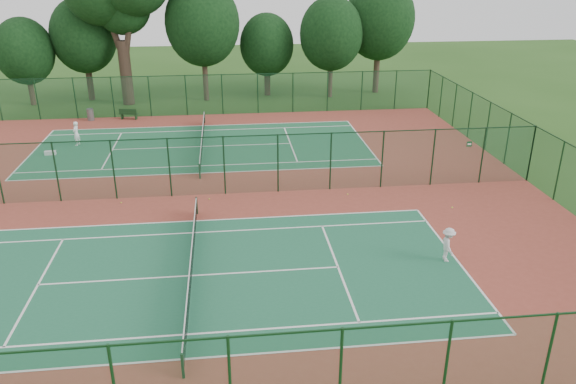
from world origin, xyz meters
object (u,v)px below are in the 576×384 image
Objects in this scene: trash_bin at (90,115)px; player_near at (448,245)px; bench at (129,114)px; player_far at (76,133)px; kit_bag at (50,153)px.

player_near is at bearing -51.41° from trash_bin.
trash_bin is at bearing 42.42° from player_near.
player_near reaches higher than trash_bin.
bench is (-17.78, 26.16, -0.33)m from player_near.
trash_bin is (-0.44, 6.87, -0.39)m from player_far.
player_far reaches higher than kit_bag.
trash_bin is 8.94m from kit_bag.
player_near is 31.63m from bench.
player_near is at bearing -44.36° from bench.
player_near is 33.53m from trash_bin.
bench is at bearing -0.99° from trash_bin.
trash_bin is at bearing -169.56° from bench.
player_far is at bearing 50.46° from player_near.
player_far is 2.37× the size of kit_bag.
player_near is 1.03× the size of bench.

